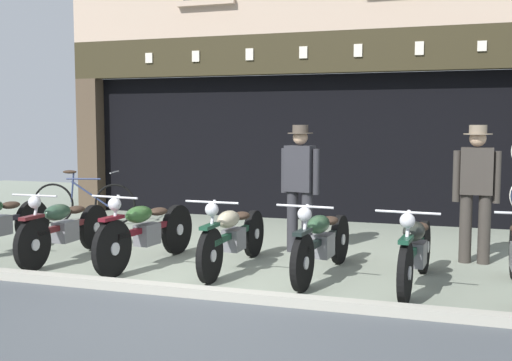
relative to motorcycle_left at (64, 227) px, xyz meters
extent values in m
cube|color=gray|center=(2.15, 3.86, -0.46)|extent=(21.09, 10.00, 0.08)
cube|color=#A6A396|center=(2.15, -1.06, -0.41)|extent=(21.09, 0.16, 0.18)
cube|color=black|center=(2.15, 6.16, 0.88)|extent=(8.37, 4.00, 2.60)
cube|color=#4C3D2D|center=(-2.18, 4.04, 0.88)|extent=(0.44, 0.36, 2.60)
cube|color=black|center=(2.15, 4.41, 1.01)|extent=(8.00, 0.03, 2.18)
cube|color=#302A18|center=(2.15, 3.98, 2.53)|extent=(9.09, 0.24, 0.70)
cube|color=silver|center=(-0.78, 3.85, 2.53)|extent=(0.14, 0.03, 0.18)
cube|color=silver|center=(0.17, 3.85, 2.53)|extent=(0.14, 0.03, 0.20)
cube|color=silver|center=(1.20, 3.85, 2.53)|extent=(0.14, 0.03, 0.20)
cube|color=silver|center=(2.18, 3.85, 2.53)|extent=(0.14, 0.03, 0.20)
cube|color=silver|center=(3.12, 3.85, 2.53)|extent=(0.14, 0.03, 0.21)
cube|color=silver|center=(4.11, 3.85, 2.53)|extent=(0.14, 0.03, 0.22)
cube|color=silver|center=(5.07, 3.85, 2.53)|extent=(0.14, 0.03, 0.16)
cube|color=tan|center=(0.39, 3.81, 3.47)|extent=(1.10, 0.12, 0.10)
cylinder|color=black|center=(-1.06, 0.74, -0.10)|extent=(0.12, 0.64, 0.63)
cylinder|color=silver|center=(-1.06, 0.74, -0.10)|extent=(0.12, 0.15, 0.14)
ellipsoid|color=#38281E|center=(-1.09, 0.33, 0.20)|extent=(0.22, 0.31, 0.10)
cylinder|color=black|center=(0.00, -0.63, -0.11)|extent=(0.07, 0.62, 0.62)
cylinder|color=silver|center=(0.00, -0.63, -0.11)|extent=(0.10, 0.14, 0.14)
cylinder|color=black|center=(0.00, 0.68, -0.11)|extent=(0.08, 0.62, 0.62)
cylinder|color=silver|center=(0.00, 0.68, -0.11)|extent=(0.11, 0.14, 0.14)
cube|color=#51191C|center=(0.00, 0.02, 0.01)|extent=(0.07, 1.20, 0.07)
cube|color=slate|center=(0.00, 0.02, -0.06)|extent=(0.20, 0.32, 0.26)
ellipsoid|color=#2A4633|center=(0.00, -0.13, 0.21)|extent=(0.22, 0.46, 0.20)
ellipsoid|color=#38281E|center=(0.00, 0.26, 0.19)|extent=(0.20, 0.30, 0.10)
cube|color=#51191C|center=(0.00, -0.63, 0.22)|extent=(0.10, 0.36, 0.04)
sphere|color=silver|center=(0.00, -0.57, 0.39)|extent=(0.15, 0.15, 0.15)
cylinder|color=silver|center=(0.00, -0.57, 0.47)|extent=(0.62, 0.03, 0.02)
cylinder|color=silver|center=(0.00, -0.59, 0.18)|extent=(0.04, 0.25, 0.61)
cylinder|color=black|center=(1.07, -0.62, -0.09)|extent=(0.14, 0.66, 0.66)
cylinder|color=silver|center=(1.07, -0.62, -0.09)|extent=(0.11, 0.15, 0.14)
cylinder|color=black|center=(1.22, 0.77, -0.09)|extent=(0.15, 0.66, 0.66)
cylinder|color=silver|center=(1.22, 0.77, -0.09)|extent=(0.12, 0.16, 0.14)
cube|color=#5C121B|center=(1.14, 0.08, 0.03)|extent=(0.21, 1.29, 0.07)
cube|color=slate|center=(1.14, 0.08, -0.04)|extent=(0.23, 0.34, 0.26)
ellipsoid|color=#2D5427|center=(1.12, -0.09, 0.23)|extent=(0.27, 0.48, 0.20)
ellipsoid|color=#38281E|center=(1.17, 0.33, 0.21)|extent=(0.23, 0.32, 0.10)
cube|color=#5C121B|center=(1.07, -0.62, 0.26)|extent=(0.14, 0.37, 0.04)
sphere|color=silver|center=(1.07, -0.56, 0.41)|extent=(0.15, 0.15, 0.15)
cylinder|color=silver|center=(1.07, -0.56, 0.49)|extent=(0.62, 0.09, 0.02)
cylinder|color=silver|center=(1.07, -0.58, 0.20)|extent=(0.06, 0.23, 0.62)
cylinder|color=black|center=(2.21, -0.51, -0.11)|extent=(0.08, 0.61, 0.61)
cylinder|color=silver|center=(2.21, -0.51, -0.11)|extent=(0.10, 0.14, 0.13)
cylinder|color=black|center=(2.24, 0.93, -0.11)|extent=(0.09, 0.61, 0.61)
cylinder|color=silver|center=(2.24, 0.93, -0.11)|extent=(0.11, 0.14, 0.13)
cube|color=#163F2B|center=(2.23, 0.21, 0.01)|extent=(0.09, 1.33, 0.07)
cube|color=slate|center=(2.23, 0.21, -0.06)|extent=(0.21, 0.32, 0.26)
ellipsoid|color=tan|center=(2.22, 0.03, 0.21)|extent=(0.23, 0.46, 0.20)
ellipsoid|color=#38281E|center=(2.23, 0.46, 0.19)|extent=(0.21, 0.30, 0.10)
cube|color=#163F2B|center=(2.21, -0.51, 0.21)|extent=(0.11, 0.36, 0.04)
sphere|color=silver|center=(2.21, -0.45, 0.39)|extent=(0.15, 0.15, 0.15)
cylinder|color=silver|center=(2.21, -0.45, 0.47)|extent=(0.62, 0.04, 0.02)
cylinder|color=silver|center=(2.21, -0.47, 0.18)|extent=(0.04, 0.25, 0.62)
cylinder|color=black|center=(3.25, -0.53, -0.11)|extent=(0.13, 0.61, 0.60)
cylinder|color=silver|center=(3.25, -0.53, -0.11)|extent=(0.11, 0.14, 0.13)
cylinder|color=black|center=(3.38, 0.88, -0.11)|extent=(0.14, 0.61, 0.60)
cylinder|color=silver|center=(3.38, 0.88, -0.11)|extent=(0.12, 0.14, 0.13)
cube|color=black|center=(3.32, 0.18, 0.01)|extent=(0.19, 1.30, 0.07)
cube|color=slate|center=(3.32, 0.18, -0.06)|extent=(0.23, 0.34, 0.26)
ellipsoid|color=#2B4930|center=(3.30, 0.01, 0.21)|extent=(0.26, 0.48, 0.20)
ellipsoid|color=#38281E|center=(3.34, 0.43, 0.19)|extent=(0.23, 0.32, 0.10)
cube|color=black|center=(3.25, -0.53, 0.21)|extent=(0.13, 0.37, 0.04)
sphere|color=silver|center=(3.26, -0.47, 0.39)|extent=(0.15, 0.15, 0.15)
cylinder|color=silver|center=(3.26, -0.47, 0.47)|extent=(0.62, 0.08, 0.02)
cylinder|color=silver|center=(3.26, -0.49, 0.18)|extent=(0.06, 0.27, 0.61)
cylinder|color=black|center=(4.30, -0.65, -0.11)|extent=(0.12, 0.61, 0.61)
cylinder|color=silver|center=(4.30, -0.65, -0.11)|extent=(0.11, 0.14, 0.13)
cylinder|color=black|center=(4.41, 0.72, -0.11)|extent=(0.13, 0.61, 0.61)
cylinder|color=silver|center=(4.41, 0.72, -0.11)|extent=(0.12, 0.14, 0.13)
cube|color=#143C2A|center=(4.35, 0.03, 0.01)|extent=(0.17, 1.26, 0.07)
cube|color=slate|center=(4.35, 0.03, -0.06)|extent=(0.22, 0.33, 0.26)
ellipsoid|color=#232722|center=(4.34, -0.13, 0.21)|extent=(0.25, 0.48, 0.20)
ellipsoid|color=#38281E|center=(4.37, 0.28, 0.19)|extent=(0.22, 0.31, 0.10)
cube|color=#143C2A|center=(4.30, -0.65, 0.21)|extent=(0.13, 0.37, 0.04)
sphere|color=silver|center=(4.31, -0.59, 0.39)|extent=(0.15, 0.15, 0.15)
cylinder|color=silver|center=(4.31, -0.59, 0.47)|extent=(0.62, 0.07, 0.02)
cylinder|color=silver|center=(4.30, -0.61, 0.18)|extent=(0.06, 0.27, 0.61)
cylinder|color=#2D2D33|center=(2.86, 1.34, 0.01)|extent=(0.15, 0.15, 0.85)
cylinder|color=#2D2D33|center=(2.64, 1.39, 0.01)|extent=(0.15, 0.15, 0.85)
cube|color=#2D2D33|center=(2.75, 1.37, 0.72)|extent=(0.42, 0.30, 0.62)
cube|color=silver|center=(2.77, 1.48, 0.79)|extent=(0.14, 0.05, 0.34)
cube|color=maroon|center=(2.78, 1.49, 0.78)|extent=(0.05, 0.02, 0.32)
cylinder|color=#2D2D33|center=(2.98, 1.32, 0.68)|extent=(0.09, 0.09, 0.60)
cylinder|color=#2D2D33|center=(2.52, 1.42, 0.68)|extent=(0.09, 0.09, 0.60)
sphere|color=tan|center=(2.75, 1.37, 1.14)|extent=(0.20, 0.20, 0.20)
cylinder|color=#4C4238|center=(2.75, 1.37, 1.19)|extent=(0.34, 0.34, 0.01)
cylinder|color=#4C4238|center=(2.75, 1.37, 1.25)|extent=(0.21, 0.21, 0.11)
cylinder|color=#38332D|center=(5.09, 1.41, 0.03)|extent=(0.15, 0.15, 0.88)
cylinder|color=#38332D|center=(4.87, 1.41, 0.03)|extent=(0.15, 0.15, 0.88)
cube|color=#38332D|center=(4.98, 1.41, 0.74)|extent=(0.39, 0.23, 0.58)
cube|color=silver|center=(4.98, 1.52, 0.81)|extent=(0.14, 0.02, 0.32)
cube|color=#47234C|center=(4.98, 1.54, 0.79)|extent=(0.05, 0.01, 0.30)
cylinder|color=#38332D|center=(5.21, 1.40, 0.67)|extent=(0.09, 0.09, 0.64)
cylinder|color=#38332D|center=(4.74, 1.41, 0.67)|extent=(0.09, 0.09, 0.64)
sphere|color=tan|center=(4.98, 1.41, 1.14)|extent=(0.20, 0.20, 0.20)
cylinder|color=#7F705B|center=(4.98, 1.41, 1.19)|extent=(0.34, 0.34, 0.01)
cylinder|color=#7F705B|center=(4.98, 1.41, 1.25)|extent=(0.21, 0.21, 0.11)
cube|color=silver|center=(-0.28, 4.26, 1.31)|extent=(0.70, 0.02, 0.90)
cube|color=#511E19|center=(-0.28, 4.25, 1.66)|extent=(0.70, 0.01, 0.20)
cube|color=beige|center=(-1.28, 4.26, 1.41)|extent=(0.73, 0.02, 1.00)
cube|color=#232328|center=(-1.28, 4.25, 1.81)|extent=(0.73, 0.01, 0.20)
torus|color=black|center=(-0.86, 2.67, -0.07)|extent=(0.70, 0.22, 0.72)
torus|color=black|center=(-1.91, 2.40, -0.07)|extent=(0.70, 0.22, 0.72)
cylinder|color=navy|center=(-1.28, 2.56, 0.11)|extent=(0.64, 0.19, 0.45)
cylinder|color=navy|center=(-1.38, 2.53, 0.37)|extent=(0.59, 0.18, 0.03)
cylinder|color=navy|center=(-1.57, 2.48, 0.23)|extent=(0.09, 0.05, 0.52)
ellipsoid|color=#332319|center=(-1.62, 2.47, 0.49)|extent=(0.26, 0.18, 0.06)
cylinder|color=silver|center=(-0.86, 2.67, 0.49)|extent=(0.15, 0.49, 0.02)
camera|label=1|loc=(4.75, -6.68, 1.33)|focal=43.59mm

